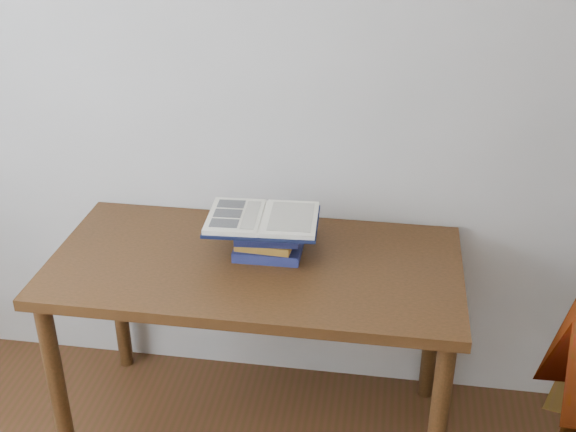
# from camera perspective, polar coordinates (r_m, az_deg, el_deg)

# --- Properties ---
(desk) EXTENTS (1.42, 0.71, 0.76)m
(desk) POSITION_cam_1_polar(r_m,az_deg,el_deg) (2.55, -2.60, -5.43)
(desk) COLOR #4C2813
(desk) RESTS_ON ground
(book_stack) EXTENTS (0.24, 0.20, 0.12)m
(book_stack) POSITION_cam_1_polar(r_m,az_deg,el_deg) (2.52, -1.64, -1.75)
(book_stack) COLOR #19194D
(book_stack) RESTS_ON desk
(open_book) EXTENTS (0.40, 0.29, 0.03)m
(open_book) POSITION_cam_1_polar(r_m,az_deg,el_deg) (2.48, -2.00, -0.24)
(open_book) COLOR black
(open_book) RESTS_ON book_stack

